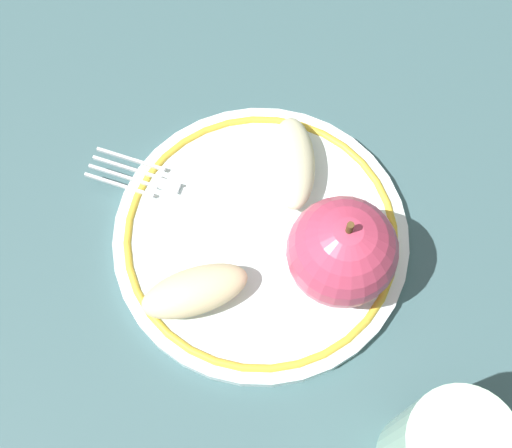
# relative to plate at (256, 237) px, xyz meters

# --- Properties ---
(ground_plane) EXTENTS (2.00, 2.00, 0.00)m
(ground_plane) POSITION_rel_plate_xyz_m (-0.02, -0.02, -0.01)
(ground_plane) COLOR #3D5E63
(plate) EXTENTS (0.23, 0.23, 0.01)m
(plate) POSITION_rel_plate_xyz_m (0.00, 0.00, 0.00)
(plate) COLOR white
(plate) RESTS_ON ground_plane
(apple_red_whole) EXTENTS (0.08, 0.08, 0.09)m
(apple_red_whole) POSITION_rel_plate_xyz_m (0.03, 0.05, 0.05)
(apple_red_whole) COLOR #C73E5D
(apple_red_whole) RESTS_ON plate
(apple_slice_front) EXTENTS (0.05, 0.09, 0.03)m
(apple_slice_front) POSITION_rel_plate_xyz_m (0.05, -0.05, 0.02)
(apple_slice_front) COLOR beige
(apple_slice_front) RESTS_ON plate
(apple_slice_back) EXTENTS (0.08, 0.04, 0.03)m
(apple_slice_back) POSITION_rel_plate_xyz_m (-0.05, 0.03, 0.02)
(apple_slice_back) COLOR beige
(apple_slice_back) RESTS_ON plate
(fork) EXTENTS (0.08, 0.16, 0.00)m
(fork) POSITION_rel_plate_xyz_m (-0.04, -0.05, 0.01)
(fork) COLOR silver
(fork) RESTS_ON plate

